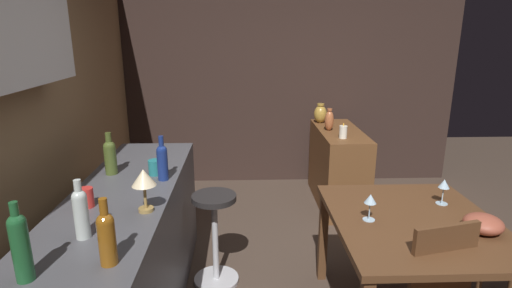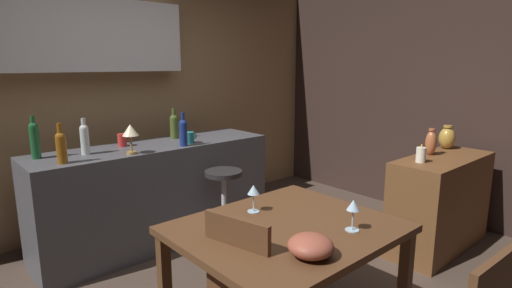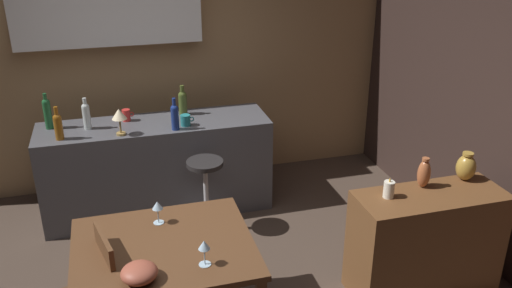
{
  "view_description": "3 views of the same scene",
  "coord_description": "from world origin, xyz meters",
  "px_view_note": "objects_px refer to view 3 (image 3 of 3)",
  "views": [
    {
      "loc": [
        -2.3,
        0.67,
        1.83
      ],
      "look_at": [
        0.69,
        0.57,
        0.99
      ],
      "focal_mm": 28.27,
      "sensor_mm": 36.0,
      "label": 1
    },
    {
      "loc": [
        -1.6,
        -1.77,
        1.61
      ],
      "look_at": [
        0.54,
        0.65,
        0.95
      ],
      "focal_mm": 27.92,
      "sensor_mm": 36.0,
      "label": 2
    },
    {
      "loc": [
        -0.34,
        -3.26,
        2.67
      ],
      "look_at": [
        0.72,
        0.52,
        0.97
      ],
      "focal_mm": 37.62,
      "sensor_mm": 36.0,
      "label": 3
    }
  ],
  "objects_px": {
    "fruit_bowl": "(139,273)",
    "cup_teal": "(186,120)",
    "bar_stool": "(206,195)",
    "vase_brass": "(466,167)",
    "counter_lamp": "(119,116)",
    "sideboard_cabinet": "(425,243)",
    "wine_glass_left": "(204,246)",
    "wine_bottle_clear": "(86,115)",
    "dining_table": "(164,257)",
    "wine_bottle_green": "(47,112)",
    "wine_glass_right": "(157,207)",
    "cup_red": "(126,115)",
    "wine_bottle_cobalt": "(175,116)",
    "wine_bottle_olive": "(183,101)",
    "vase_copper": "(424,173)",
    "wine_bottle_amber": "(58,125)",
    "pillar_candle_tall": "(389,189)"
  },
  "relations": [
    {
      "from": "fruit_bowl",
      "to": "cup_teal",
      "type": "bearing_deg",
      "value": 73.47
    },
    {
      "from": "bar_stool",
      "to": "vase_brass",
      "type": "height_order",
      "value": "vase_brass"
    },
    {
      "from": "fruit_bowl",
      "to": "counter_lamp",
      "type": "height_order",
      "value": "counter_lamp"
    },
    {
      "from": "counter_lamp",
      "to": "sideboard_cabinet",
      "type": "bearing_deg",
      "value": -36.53
    },
    {
      "from": "wine_glass_left",
      "to": "fruit_bowl",
      "type": "xyz_separation_m",
      "value": [
        -0.39,
        -0.04,
        -0.08
      ]
    },
    {
      "from": "wine_glass_left",
      "to": "wine_bottle_clear",
      "type": "relative_size",
      "value": 0.59
    },
    {
      "from": "dining_table",
      "to": "wine_glass_left",
      "type": "distance_m",
      "value": 0.41
    },
    {
      "from": "wine_bottle_green",
      "to": "wine_glass_right",
      "type": "bearing_deg",
      "value": -63.98
    },
    {
      "from": "cup_red",
      "to": "wine_bottle_cobalt",
      "type": "bearing_deg",
      "value": -39.89
    },
    {
      "from": "bar_stool",
      "to": "cup_red",
      "type": "height_order",
      "value": "cup_red"
    },
    {
      "from": "wine_bottle_olive",
      "to": "counter_lamp",
      "type": "height_order",
      "value": "wine_bottle_olive"
    },
    {
      "from": "sideboard_cabinet",
      "to": "fruit_bowl",
      "type": "height_order",
      "value": "fruit_bowl"
    },
    {
      "from": "cup_red",
      "to": "vase_copper",
      "type": "xyz_separation_m",
      "value": [
        2.01,
        -1.76,
        -0.03
      ]
    },
    {
      "from": "wine_glass_left",
      "to": "wine_glass_right",
      "type": "relative_size",
      "value": 1.02
    },
    {
      "from": "vase_copper",
      "to": "vase_brass",
      "type": "height_order",
      "value": "vase_copper"
    },
    {
      "from": "wine_bottle_amber",
      "to": "cup_teal",
      "type": "height_order",
      "value": "wine_bottle_amber"
    },
    {
      "from": "sideboard_cabinet",
      "to": "bar_stool",
      "type": "height_order",
      "value": "sideboard_cabinet"
    },
    {
      "from": "wine_bottle_olive",
      "to": "cup_red",
      "type": "relative_size",
      "value": 2.61
    },
    {
      "from": "vase_copper",
      "to": "dining_table",
      "type": "bearing_deg",
      "value": -176.38
    },
    {
      "from": "counter_lamp",
      "to": "pillar_candle_tall",
      "type": "height_order",
      "value": "counter_lamp"
    },
    {
      "from": "wine_bottle_cobalt",
      "to": "pillar_candle_tall",
      "type": "distance_m",
      "value": 1.98
    },
    {
      "from": "sideboard_cabinet",
      "to": "vase_copper",
      "type": "relative_size",
      "value": 4.71
    },
    {
      "from": "wine_bottle_green",
      "to": "wine_bottle_amber",
      "type": "bearing_deg",
      "value": -70.49
    },
    {
      "from": "bar_stool",
      "to": "wine_bottle_green",
      "type": "distance_m",
      "value": 1.58
    },
    {
      "from": "sideboard_cabinet",
      "to": "wine_bottle_olive",
      "type": "height_order",
      "value": "wine_bottle_olive"
    },
    {
      "from": "counter_lamp",
      "to": "wine_bottle_clear",
      "type": "bearing_deg",
      "value": 140.77
    },
    {
      "from": "sideboard_cabinet",
      "to": "pillar_candle_tall",
      "type": "distance_m",
      "value": 0.57
    },
    {
      "from": "wine_bottle_clear",
      "to": "cup_red",
      "type": "bearing_deg",
      "value": 17.23
    },
    {
      "from": "wine_bottle_amber",
      "to": "bar_stool",
      "type": "bearing_deg",
      "value": -16.61
    },
    {
      "from": "wine_bottle_olive",
      "to": "fruit_bowl",
      "type": "bearing_deg",
      "value": -104.97
    },
    {
      "from": "fruit_bowl",
      "to": "bar_stool",
      "type": "bearing_deg",
      "value": 66.74
    },
    {
      "from": "dining_table",
      "to": "vase_brass",
      "type": "height_order",
      "value": "vase_brass"
    },
    {
      "from": "wine_bottle_green",
      "to": "wine_bottle_cobalt",
      "type": "bearing_deg",
      "value": -17.02
    },
    {
      "from": "wine_bottle_amber",
      "to": "wine_bottle_clear",
      "type": "distance_m",
      "value": 0.29
    },
    {
      "from": "counter_lamp",
      "to": "vase_copper",
      "type": "relative_size",
      "value": 1.02
    },
    {
      "from": "cup_teal",
      "to": "pillar_candle_tall",
      "type": "height_order",
      "value": "cup_teal"
    },
    {
      "from": "wine_bottle_olive",
      "to": "pillar_candle_tall",
      "type": "distance_m",
      "value": 2.2
    },
    {
      "from": "wine_bottle_cobalt",
      "to": "pillar_candle_tall",
      "type": "xyz_separation_m",
      "value": [
        1.29,
        -1.49,
        -0.15
      ]
    },
    {
      "from": "dining_table",
      "to": "sideboard_cabinet",
      "type": "height_order",
      "value": "sideboard_cabinet"
    },
    {
      "from": "bar_stool",
      "to": "wine_bottle_clear",
      "type": "height_order",
      "value": "wine_bottle_clear"
    },
    {
      "from": "wine_bottle_green",
      "to": "counter_lamp",
      "type": "relative_size",
      "value": 1.38
    },
    {
      "from": "wine_glass_right",
      "to": "vase_copper",
      "type": "distance_m",
      "value": 1.92
    },
    {
      "from": "dining_table",
      "to": "vase_copper",
      "type": "bearing_deg",
      "value": 3.62
    },
    {
      "from": "cup_teal",
      "to": "wine_bottle_olive",
      "type": "bearing_deg",
      "value": 85.62
    },
    {
      "from": "wine_glass_left",
      "to": "wine_glass_right",
      "type": "bearing_deg",
      "value": 111.33
    },
    {
      "from": "wine_bottle_amber",
      "to": "pillar_candle_tall",
      "type": "relative_size",
      "value": 1.97
    },
    {
      "from": "wine_bottle_clear",
      "to": "vase_brass",
      "type": "relative_size",
      "value": 1.31
    },
    {
      "from": "sideboard_cabinet",
      "to": "wine_bottle_amber",
      "type": "relative_size",
      "value": 3.76
    },
    {
      "from": "vase_copper",
      "to": "wine_glass_right",
      "type": "bearing_deg",
      "value": 175.32
    },
    {
      "from": "bar_stool",
      "to": "wine_glass_left",
      "type": "distance_m",
      "value": 1.61
    }
  ]
}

